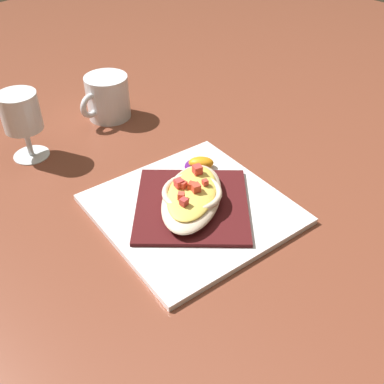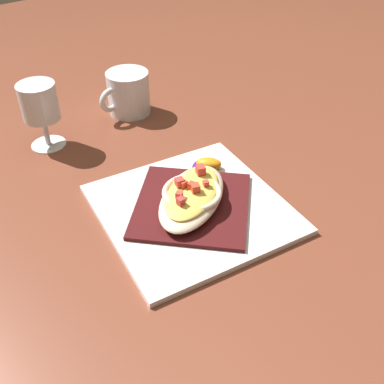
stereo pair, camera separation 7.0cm
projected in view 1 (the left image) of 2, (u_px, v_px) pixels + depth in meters
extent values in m
plane|color=brown|center=(192.00, 211.00, 0.73)|extent=(2.60, 2.60, 0.00)
cube|color=white|center=(192.00, 209.00, 0.72)|extent=(0.32, 0.32, 0.01)
cube|color=#461315|center=(192.00, 205.00, 0.72)|extent=(0.25, 0.25, 0.01)
ellipsoid|color=beige|center=(192.00, 197.00, 0.71)|extent=(0.19, 0.17, 0.03)
torus|color=beige|center=(192.00, 192.00, 0.70)|extent=(0.13, 0.13, 0.01)
ellipsoid|color=#ECCC55|center=(192.00, 192.00, 0.70)|extent=(0.16, 0.14, 0.01)
cube|color=#C94030|center=(183.00, 184.00, 0.70)|extent=(0.01, 0.01, 0.01)
cube|color=#D63A38|center=(179.00, 183.00, 0.70)|extent=(0.01, 0.01, 0.01)
cube|color=#CD3B34|center=(197.00, 169.00, 0.72)|extent=(0.02, 0.02, 0.01)
cube|color=#CC3A3A|center=(184.00, 202.00, 0.66)|extent=(0.01, 0.01, 0.01)
cube|color=red|center=(192.00, 186.00, 0.69)|extent=(0.01, 0.01, 0.01)
cube|color=red|center=(205.00, 182.00, 0.70)|extent=(0.01, 0.01, 0.01)
cube|color=#D2432F|center=(194.00, 189.00, 0.69)|extent=(0.02, 0.02, 0.01)
cube|color=#D34534|center=(181.00, 196.00, 0.68)|extent=(0.01, 0.01, 0.01)
cube|color=#D3393B|center=(191.00, 187.00, 0.69)|extent=(0.01, 0.01, 0.01)
ellipsoid|color=#4E166A|center=(196.00, 164.00, 0.81)|extent=(0.05, 0.04, 0.01)
ellipsoid|color=orange|center=(201.00, 163.00, 0.80)|extent=(0.05, 0.05, 0.02)
cylinder|color=white|center=(108.00, 97.00, 0.94)|extent=(0.09, 0.09, 0.09)
torus|color=white|center=(91.00, 106.00, 0.91)|extent=(0.05, 0.02, 0.05)
cylinder|color=#4C2D14|center=(109.00, 106.00, 0.95)|extent=(0.08, 0.08, 0.05)
cylinder|color=white|center=(32.00, 155.00, 0.85)|extent=(0.07, 0.07, 0.00)
cylinder|color=white|center=(28.00, 141.00, 0.83)|extent=(0.01, 0.01, 0.06)
cylinder|color=white|center=(20.00, 112.00, 0.79)|extent=(0.07, 0.07, 0.07)
cylinder|color=silver|center=(22.00, 120.00, 0.80)|extent=(0.06, 0.06, 0.03)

